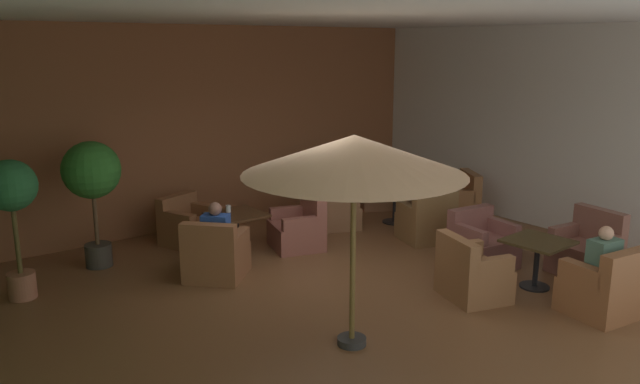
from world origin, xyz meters
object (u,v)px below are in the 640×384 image
object	(u,v)px
armchair_front_right_south	(482,245)
cafe_table_mid_center	(395,198)
cafe_table_front_right	(537,251)
potted_tree_mid_right	(92,177)
armchair_front_left_east	(190,226)
armchair_front_left_south	(216,256)
patio_umbrella_tall_red	(354,156)
armchair_front_right_east	(587,252)
iced_drink_cup	(228,209)
armchair_front_left_north	(299,229)
armchair_mid_center_north	(427,222)
armchair_mid_center_south	(376,191)
patron_by_window	(216,229)
patron_blue_shirt	(604,257)
cafe_table_front_left	(237,222)
potted_tree_mid_left	(12,199)
armchair_front_right_north	(603,289)
armchair_mid_center_east	(457,203)
armchair_front_right_west	(472,275)
armchair_mid_center_west	(333,211)

from	to	relation	value
armchair_front_right_south	cafe_table_mid_center	distance (m)	2.48
cafe_table_front_right	potted_tree_mid_right	size ratio (longest dim) A/B	0.43
armchair_front_left_east	armchair_front_left_south	distance (m)	1.68
armchair_front_right_south	patio_umbrella_tall_red	world-z (taller)	patio_umbrella_tall_red
armchair_front_right_east	iced_drink_cup	distance (m)	5.29
armchair_front_left_north	armchair_mid_center_north	size ratio (longest dim) A/B	1.05
armchair_front_left_east	armchair_front_right_east	world-z (taller)	armchair_front_right_east
armchair_mid_center_south	armchair_front_left_east	bearing A→B (deg)	178.72
armchair_mid_center_north	patio_umbrella_tall_red	distance (m)	4.31
cafe_table_front_right	cafe_table_mid_center	bearing A→B (deg)	78.55
potted_tree_mid_right	iced_drink_cup	size ratio (longest dim) A/B	16.92
armchair_front_left_east	patron_by_window	world-z (taller)	patron_by_window
armchair_front_right_south	patron_blue_shirt	distance (m)	2.03
cafe_table_front_left	armchair_mid_center_north	bearing A→B (deg)	-24.93
armchair_front_left_east	patron_blue_shirt	xyz separation A→B (m)	(2.71, -5.52, 0.42)
armchair_mid_center_south	potted_tree_mid_left	world-z (taller)	potted_tree_mid_left
patio_umbrella_tall_red	patron_by_window	bearing A→B (deg)	93.93
armchair_front_right_north	potted_tree_mid_right	world-z (taller)	potted_tree_mid_right
potted_tree_mid_left	potted_tree_mid_right	bearing A→B (deg)	26.52
cafe_table_front_left	armchair_front_left_east	world-z (taller)	armchair_front_left_east
armchair_mid_center_north	cafe_table_front_left	bearing A→B (deg)	155.07
armchair_mid_center_south	patron_blue_shirt	world-z (taller)	patron_blue_shirt
cafe_table_front_right	cafe_table_mid_center	size ratio (longest dim) A/B	1.17
armchair_mid_center_east	patron_by_window	bearing A→B (deg)	178.22
armchair_front_right_west	potted_tree_mid_left	bearing A→B (deg)	142.52
armchair_front_right_north	potted_tree_mid_right	size ratio (longest dim) A/B	0.47
cafe_table_mid_center	armchair_mid_center_east	bearing A→B (deg)	-31.34
patron_blue_shirt	cafe_table_front_left	bearing A→B (deg)	117.33
armchair_mid_center_east	armchair_front_left_east	bearing A→B (deg)	158.91
cafe_table_mid_center	armchair_front_right_north	bearing A→B (deg)	-100.63
armchair_front_right_east	armchair_mid_center_east	world-z (taller)	armchair_front_right_east
potted_tree_mid_left	iced_drink_cup	size ratio (longest dim) A/B	16.51
armchair_front_left_south	armchair_front_right_east	bearing A→B (deg)	-35.80
patio_umbrella_tall_red	armchair_mid_center_west	bearing A→B (deg)	54.04
armchair_mid_center_west	armchair_front_right_west	bearing A→B (deg)	-99.46
armchair_front_right_east	armchair_mid_center_west	distance (m)	4.27
cafe_table_front_left	armchair_mid_center_east	world-z (taller)	armchair_mid_center_east
armchair_front_right_south	armchair_front_right_north	bearing A→B (deg)	-97.67
armchair_front_left_south	patio_umbrella_tall_red	bearing A→B (deg)	-85.28
armchair_front_left_south	armchair_mid_center_west	world-z (taller)	armchair_front_left_south
armchair_front_right_north	armchair_front_right_south	bearing A→B (deg)	82.33
cafe_table_mid_center	armchair_front_right_east	bearing A→B (deg)	-84.89
cafe_table_mid_center	potted_tree_mid_left	bearing A→B (deg)	176.32
cafe_table_front_right	iced_drink_cup	distance (m)	4.55
cafe_table_front_left	armchair_front_left_east	xyz separation A→B (m)	(-0.35, 0.94, -0.23)
armchair_front_right_north	armchair_mid_center_west	size ratio (longest dim) A/B	0.82
armchair_front_left_south	armchair_mid_center_west	xyz separation A→B (m)	(2.87, 0.98, -0.03)
armchair_front_left_south	potted_tree_mid_left	distance (m)	2.68
cafe_table_front_left	armchair_mid_center_south	world-z (taller)	armchair_mid_center_south
armchair_mid_center_east	patio_umbrella_tall_red	xyz separation A→B (m)	(-4.71, -2.55, 1.76)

